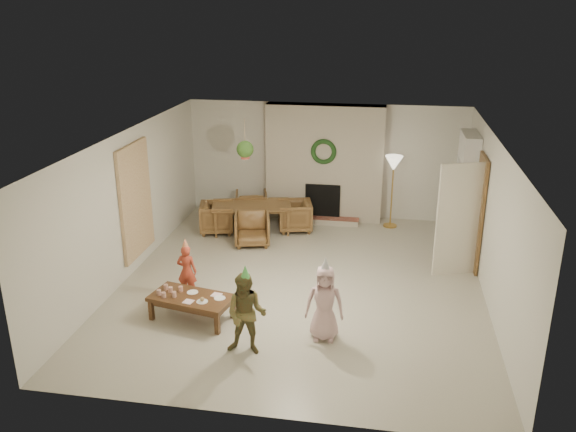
% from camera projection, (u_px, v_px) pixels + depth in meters
% --- Properties ---
extents(floor, '(7.00, 7.00, 0.00)m').
position_uv_depth(floor, '(301.00, 283.00, 10.08)').
color(floor, '#B7B29E').
rests_on(floor, ground).
extents(ceiling, '(7.00, 7.00, 0.00)m').
position_uv_depth(ceiling, '(303.00, 138.00, 9.23)').
color(ceiling, white).
rests_on(ceiling, wall_back).
extents(wall_back, '(7.00, 0.00, 7.00)m').
position_uv_depth(wall_back, '(325.00, 161.00, 12.90)').
color(wall_back, silver).
rests_on(wall_back, floor).
extents(wall_front, '(7.00, 0.00, 7.00)m').
position_uv_depth(wall_front, '(255.00, 321.00, 6.41)').
color(wall_front, silver).
rests_on(wall_front, floor).
extents(wall_left, '(0.00, 7.00, 7.00)m').
position_uv_depth(wall_left, '(129.00, 204.00, 10.13)').
color(wall_left, silver).
rests_on(wall_left, floor).
extents(wall_right, '(0.00, 7.00, 7.00)m').
position_uv_depth(wall_right, '(493.00, 225.00, 9.18)').
color(wall_right, silver).
rests_on(wall_right, floor).
extents(fireplace_mass, '(2.50, 0.40, 2.50)m').
position_uv_depth(fireplace_mass, '(324.00, 163.00, 12.71)').
color(fireplace_mass, '#5A171B').
rests_on(fireplace_mass, floor).
extents(fireplace_hearth, '(1.60, 0.30, 0.12)m').
position_uv_depth(fireplace_hearth, '(322.00, 220.00, 12.79)').
color(fireplace_hearth, maroon).
rests_on(fireplace_hearth, floor).
extents(fireplace_firebox, '(0.75, 0.12, 0.75)m').
position_uv_depth(fireplace_firebox, '(323.00, 201.00, 12.82)').
color(fireplace_firebox, black).
rests_on(fireplace_firebox, floor).
extents(fireplace_wreath, '(0.54, 0.10, 0.54)m').
position_uv_depth(fireplace_wreath, '(324.00, 152.00, 12.40)').
color(fireplace_wreath, '#163A15').
rests_on(fireplace_wreath, fireplace_mass).
extents(floor_lamp_base, '(0.29, 0.29, 0.03)m').
position_uv_depth(floor_lamp_base, '(390.00, 226.00, 12.62)').
color(floor_lamp_base, gold).
rests_on(floor_lamp_base, floor).
extents(floor_lamp_post, '(0.03, 0.03, 1.38)m').
position_uv_depth(floor_lamp_post, '(392.00, 194.00, 12.38)').
color(floor_lamp_post, gold).
rests_on(floor_lamp_post, floor).
extents(floor_lamp_shade, '(0.37, 0.37, 0.31)m').
position_uv_depth(floor_lamp_shade, '(394.00, 163.00, 12.16)').
color(floor_lamp_shade, beige).
rests_on(floor_lamp_shade, floor_lamp_post).
extents(bookshelf_carcass, '(0.30, 1.00, 2.20)m').
position_uv_depth(bookshelf_carcass, '(465.00, 190.00, 11.39)').
color(bookshelf_carcass, white).
rests_on(bookshelf_carcass, floor).
extents(bookshelf_shelf_a, '(0.30, 0.92, 0.03)m').
position_uv_depth(bookshelf_shelf_a, '(461.00, 221.00, 11.61)').
color(bookshelf_shelf_a, white).
rests_on(bookshelf_shelf_a, bookshelf_carcass).
extents(bookshelf_shelf_b, '(0.30, 0.92, 0.03)m').
position_uv_depth(bookshelf_shelf_b, '(463.00, 202.00, 11.47)').
color(bookshelf_shelf_b, white).
rests_on(bookshelf_shelf_b, bookshelf_carcass).
extents(bookshelf_shelf_c, '(0.30, 0.92, 0.03)m').
position_uv_depth(bookshelf_shelf_c, '(465.00, 182.00, 11.34)').
color(bookshelf_shelf_c, white).
rests_on(bookshelf_shelf_c, bookshelf_carcass).
extents(bookshelf_shelf_d, '(0.30, 0.92, 0.03)m').
position_uv_depth(bookshelf_shelf_d, '(467.00, 162.00, 11.20)').
color(bookshelf_shelf_d, white).
rests_on(bookshelf_shelf_d, bookshelf_carcass).
extents(books_row_lower, '(0.20, 0.40, 0.24)m').
position_uv_depth(books_row_lower, '(461.00, 217.00, 11.43)').
color(books_row_lower, '#A33B1E').
rests_on(books_row_lower, bookshelf_shelf_a).
extents(books_row_mid, '(0.20, 0.44, 0.24)m').
position_uv_depth(books_row_mid, '(462.00, 194.00, 11.48)').
color(books_row_mid, '#27468F').
rests_on(books_row_mid, bookshelf_shelf_b).
extents(books_row_upper, '(0.20, 0.36, 0.22)m').
position_uv_depth(books_row_upper, '(465.00, 177.00, 11.20)').
color(books_row_upper, '#AA9C24').
rests_on(books_row_upper, bookshelf_shelf_c).
extents(door_frame, '(0.05, 0.86, 2.04)m').
position_uv_depth(door_frame, '(479.00, 213.00, 10.37)').
color(door_frame, brown).
rests_on(door_frame, floor).
extents(door_leaf, '(0.77, 0.32, 2.00)m').
position_uv_depth(door_leaf, '(458.00, 220.00, 10.09)').
color(door_leaf, beige).
rests_on(door_leaf, floor).
extents(curtain_panel, '(0.06, 1.20, 2.00)m').
position_uv_depth(curtain_panel, '(136.00, 200.00, 10.31)').
color(curtain_panel, beige).
rests_on(curtain_panel, wall_left).
extents(dining_table, '(1.79, 1.26, 0.57)m').
position_uv_depth(dining_table, '(252.00, 218.00, 12.27)').
color(dining_table, brown).
rests_on(dining_table, floor).
extents(dining_chair_near, '(0.81, 0.83, 0.63)m').
position_uv_depth(dining_chair_near, '(252.00, 229.00, 11.59)').
color(dining_chair_near, brown).
rests_on(dining_chair_near, floor).
extents(dining_chair_far, '(0.81, 0.83, 0.63)m').
position_uv_depth(dining_chair_far, '(252.00, 206.00, 12.93)').
color(dining_chair_far, brown).
rests_on(dining_chair_far, floor).
extents(dining_chair_left, '(0.83, 0.81, 0.63)m').
position_uv_depth(dining_chair_left, '(217.00, 217.00, 12.22)').
color(dining_chair_left, brown).
rests_on(dining_chair_left, floor).
extents(dining_chair_right, '(0.83, 0.81, 0.63)m').
position_uv_depth(dining_chair_right, '(295.00, 216.00, 12.31)').
color(dining_chair_right, brown).
rests_on(dining_chair_right, floor).
extents(hanging_plant_cord, '(0.01, 0.01, 0.70)m').
position_uv_depth(hanging_plant_cord, '(245.00, 137.00, 10.94)').
color(hanging_plant_cord, tan).
rests_on(hanging_plant_cord, ceiling).
extents(hanging_plant_pot, '(0.16, 0.16, 0.12)m').
position_uv_depth(hanging_plant_pot, '(245.00, 156.00, 11.06)').
color(hanging_plant_pot, '#AD4537').
rests_on(hanging_plant_pot, hanging_plant_cord).
extents(hanging_plant_foliage, '(0.32, 0.32, 0.32)m').
position_uv_depth(hanging_plant_foliage, '(245.00, 149.00, 11.02)').
color(hanging_plant_foliage, '#2B521B').
rests_on(hanging_plant_foliage, hanging_plant_pot).
extents(coffee_table_top, '(1.32, 0.85, 0.06)m').
position_uv_depth(coffee_table_top, '(192.00, 298.00, 8.82)').
color(coffee_table_top, '#52331B').
rests_on(coffee_table_top, floor).
extents(coffee_table_apron, '(1.21, 0.74, 0.08)m').
position_uv_depth(coffee_table_apron, '(192.00, 302.00, 8.84)').
color(coffee_table_apron, '#52331B').
rests_on(coffee_table_apron, floor).
extents(coffee_leg_fl, '(0.08, 0.08, 0.32)m').
position_uv_depth(coffee_leg_fl, '(151.00, 310.00, 8.86)').
color(coffee_leg_fl, '#52331B').
rests_on(coffee_leg_fl, floor).
extents(coffee_leg_fr, '(0.08, 0.08, 0.32)m').
position_uv_depth(coffee_leg_fr, '(217.00, 324.00, 8.48)').
color(coffee_leg_fr, '#52331B').
rests_on(coffee_leg_fr, floor).
extents(coffee_leg_bl, '(0.08, 0.08, 0.32)m').
position_uv_depth(coffee_leg_bl, '(169.00, 296.00, 9.30)').
color(coffee_leg_bl, '#52331B').
rests_on(coffee_leg_bl, floor).
extents(coffee_leg_br, '(0.08, 0.08, 0.32)m').
position_uv_depth(coffee_leg_br, '(233.00, 308.00, 8.91)').
color(coffee_leg_br, '#52331B').
rests_on(coffee_leg_br, floor).
extents(cup_a, '(0.08, 0.08, 0.08)m').
position_uv_depth(cup_a, '(159.00, 292.00, 8.84)').
color(cup_a, silver).
rests_on(cup_a, coffee_table_top).
extents(cup_b, '(0.08, 0.08, 0.08)m').
position_uv_depth(cup_b, '(166.00, 287.00, 9.00)').
color(cup_b, silver).
rests_on(cup_b, coffee_table_top).
extents(cup_c, '(0.08, 0.08, 0.08)m').
position_uv_depth(cup_c, '(164.00, 295.00, 8.76)').
color(cup_c, silver).
rests_on(cup_c, coffee_table_top).
extents(cup_d, '(0.08, 0.08, 0.08)m').
position_uv_depth(cup_d, '(171.00, 290.00, 8.92)').
color(cup_d, silver).
rests_on(cup_d, coffee_table_top).
extents(cup_e, '(0.08, 0.08, 0.08)m').
position_uv_depth(cup_e, '(174.00, 294.00, 8.78)').
color(cup_e, silver).
rests_on(cup_e, coffee_table_top).
extents(cup_f, '(0.08, 0.08, 0.08)m').
position_uv_depth(cup_f, '(181.00, 289.00, 8.94)').
color(cup_f, silver).
rests_on(cup_f, coffee_table_top).
extents(plate_a, '(0.20, 0.20, 0.01)m').
position_uv_depth(plate_a, '(193.00, 292.00, 8.93)').
color(plate_a, white).
rests_on(plate_a, coffee_table_top).
extents(plate_b, '(0.20, 0.20, 0.01)m').
position_uv_depth(plate_b, '(202.00, 301.00, 8.65)').
color(plate_b, white).
rests_on(plate_b, coffee_table_top).
extents(plate_c, '(0.20, 0.20, 0.01)m').
position_uv_depth(plate_c, '(220.00, 298.00, 8.75)').
color(plate_c, white).
rests_on(plate_c, coffee_table_top).
extents(food_scoop, '(0.08, 0.08, 0.07)m').
position_uv_depth(food_scoop, '(202.00, 299.00, 8.63)').
color(food_scoop, tan).
rests_on(food_scoop, plate_b).
extents(napkin_left, '(0.17, 0.17, 0.01)m').
position_uv_depth(napkin_left, '(188.00, 302.00, 8.65)').
color(napkin_left, '#FFBBCE').
rests_on(napkin_left, coffee_table_top).
extents(napkin_right, '(0.17, 0.17, 0.01)m').
position_uv_depth(napkin_right, '(216.00, 295.00, 8.85)').
color(napkin_right, '#FFBBCE').
rests_on(napkin_right, coffee_table_top).
extents(child_red, '(0.33, 0.22, 0.89)m').
position_uv_depth(child_red, '(187.00, 271.00, 9.47)').
color(child_red, '#B73D27').
rests_on(child_red, floor).
extents(party_hat_red, '(0.16, 0.16, 0.17)m').
position_uv_depth(party_hat_red, '(185.00, 243.00, 9.30)').
color(party_hat_red, gold).
rests_on(party_hat_red, child_red).
extents(child_plaid, '(0.57, 0.45, 1.16)m').
position_uv_depth(child_plaid, '(246.00, 314.00, 7.89)').
color(child_plaid, brown).
rests_on(child_plaid, floor).
extents(party_hat_plaid, '(0.18, 0.18, 0.19)m').
position_uv_depth(party_hat_plaid, '(245.00, 272.00, 7.68)').
color(party_hat_plaid, '#54C353').
rests_on(party_hat_plaid, child_plaid).
extents(child_pink, '(0.56, 0.38, 1.11)m').
position_uv_depth(child_pink, '(325.00, 303.00, 8.24)').
color(child_pink, beige).
rests_on(child_pink, floor).
extents(party_hat_pink, '(0.16, 0.16, 0.20)m').
position_uv_depth(party_hat_pink, '(325.00, 264.00, 8.03)').
color(party_hat_pink, '#BABBC1').
rests_on(party_hat_pink, child_pink).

